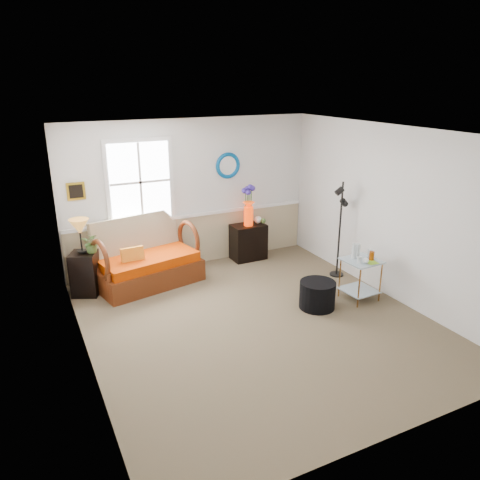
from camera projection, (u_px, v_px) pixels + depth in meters
name	position (u px, v px, depth m)	size (l,w,h in m)	color
floor	(258.00, 323.00, 6.51)	(4.50, 5.00, 0.01)	brown
ceiling	(260.00, 132.00, 5.66)	(4.50, 5.00, 0.01)	white
walls	(259.00, 234.00, 6.09)	(4.51, 5.01, 2.60)	silver
wainscot	(193.00, 240.00, 8.47)	(4.46, 0.02, 0.90)	tan
chair_rail	(193.00, 215.00, 8.31)	(4.46, 0.04, 0.06)	white
window	(140.00, 182.00, 7.71)	(1.14, 0.06, 1.44)	white
picture	(76.00, 191.00, 7.31)	(0.28, 0.03, 0.28)	gold
mirror	(228.00, 165.00, 8.34)	(0.47, 0.47, 0.07)	#016BA9
loveseat	(147.00, 253.00, 7.60)	(1.65, 0.94, 1.08)	#502710
throw_pillow	(133.00, 259.00, 7.37)	(0.36, 0.09, 0.36)	#E25007
lamp_stand	(85.00, 274.00, 7.28)	(0.39, 0.39, 0.69)	black
table_lamp	(80.00, 236.00, 7.08)	(0.30, 0.30, 0.54)	#C38031
potted_plant	(92.00, 245.00, 7.14)	(0.29, 0.32, 0.25)	#3F632C
cabinet	(248.00, 242.00, 8.73)	(0.62, 0.40, 0.67)	black
flower_vase	(249.00, 206.00, 8.47)	(0.22, 0.22, 0.74)	red
side_table	(360.00, 280.00, 7.12)	(0.51, 0.51, 0.64)	#AE722F
tabletop_items	(364.00, 252.00, 6.98)	(0.39, 0.39, 0.24)	silver
floor_lamp	(340.00, 230.00, 7.82)	(0.24, 0.24, 1.64)	black
ottoman	(317.00, 295.00, 6.88)	(0.53, 0.53, 0.41)	black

